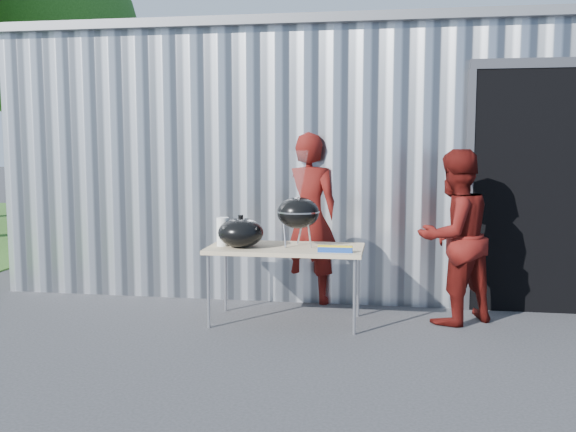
% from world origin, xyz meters
% --- Properties ---
extents(ground, '(80.00, 80.00, 0.00)m').
position_xyz_m(ground, '(0.00, 0.00, 0.00)').
color(ground, '#2E2E31').
extents(building, '(8.20, 6.20, 3.10)m').
position_xyz_m(building, '(0.92, 4.59, 1.54)').
color(building, silver).
rests_on(building, ground).
extents(tree_far, '(3.86, 3.86, 6.40)m').
position_xyz_m(tree_far, '(-6.50, 9.00, 4.17)').
color(tree_far, '#442D19').
rests_on(tree_far, ground).
extents(folding_table, '(1.50, 0.75, 0.75)m').
position_xyz_m(folding_table, '(0.26, 0.90, 0.71)').
color(folding_table, tan).
rests_on(folding_table, ground).
extents(kettle_grill, '(0.42, 0.42, 0.93)m').
position_xyz_m(kettle_grill, '(0.38, 0.93, 1.17)').
color(kettle_grill, black).
rests_on(kettle_grill, folding_table).
extents(grill_lid, '(0.44, 0.44, 0.32)m').
position_xyz_m(grill_lid, '(-0.16, 0.80, 0.89)').
color(grill_lid, black).
rests_on(grill_lid, folding_table).
extents(paper_towels, '(0.12, 0.12, 0.28)m').
position_xyz_m(paper_towels, '(-0.35, 0.85, 0.89)').
color(paper_towels, white).
rests_on(paper_towels, folding_table).
extents(white_tub, '(0.20, 0.15, 0.10)m').
position_xyz_m(white_tub, '(-0.29, 1.10, 0.80)').
color(white_tub, white).
rests_on(white_tub, folding_table).
extents(foil_box, '(0.32, 0.05, 0.06)m').
position_xyz_m(foil_box, '(0.76, 0.65, 0.78)').
color(foil_box, '#173D98').
rests_on(foil_box, folding_table).
extents(person_cook, '(0.77, 0.60, 1.87)m').
position_xyz_m(person_cook, '(0.38, 1.76, 0.94)').
color(person_cook, '#4E0E0B').
rests_on(person_cook, ground).
extents(person_bystander, '(1.04, 1.01, 1.69)m').
position_xyz_m(person_bystander, '(1.87, 1.16, 0.85)').
color(person_bystander, '#4E0E0B').
rests_on(person_bystander, ground).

